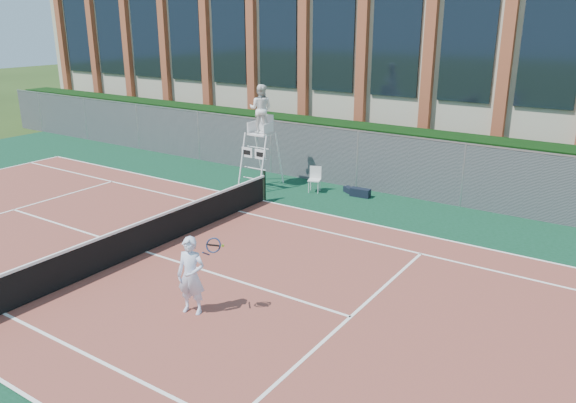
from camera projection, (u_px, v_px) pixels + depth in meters
The scene contains 12 objects.
ground at pixel (146, 253), 15.56m from camera, with size 120.00×120.00×0.00m, color #233814.
apron at pixel (172, 241), 16.35m from camera, with size 36.00×20.00×0.01m, color #0B321C.
tennis_court at pixel (146, 252), 15.55m from camera, with size 23.77×10.97×0.02m, color brown.
tennis_net at pixel (144, 235), 15.39m from camera, with size 0.10×11.30×1.10m.
fence at pixel (312, 153), 22.16m from camera, with size 40.00×0.06×2.20m, color #595E60, non-canonical shape.
hedge at pixel (327, 148), 23.10m from camera, with size 40.00×1.40×2.20m, color black.
building at pixel (407, 60), 28.42m from camera, with size 45.00×10.60×8.22m.
umpire_chair at pixel (261, 112), 20.85m from camera, with size 1.10×1.69×3.93m.
plastic_chair at pixel (315, 177), 20.86m from camera, with size 0.56×0.56×0.94m.
sports_bag_near at pixel (360, 193), 20.34m from camera, with size 0.72×0.29×0.31m, color black.
sports_bag_far at pixel (349, 190), 20.79m from camera, with size 0.53×0.23×0.21m, color black.
tennis_player at pixel (191, 275), 12.09m from camera, with size 1.02×0.74×1.77m.
Camera 1 is at (11.27, -9.70, 6.21)m, focal length 35.00 mm.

